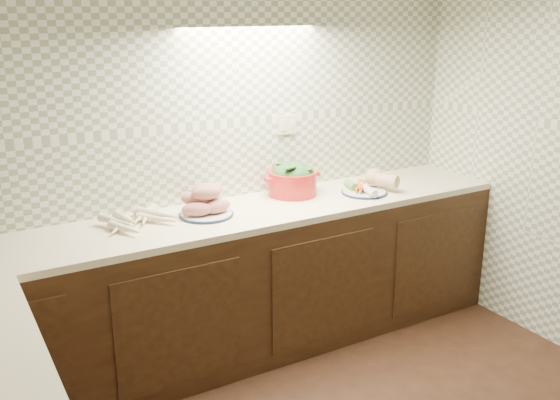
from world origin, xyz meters
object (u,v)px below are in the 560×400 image
dutch_oven (293,179)px  veg_plate (369,184)px  onion_bowl (204,201)px  parsnip_pile (143,221)px  sweet_potato_plate (205,203)px

dutch_oven → veg_plate: (0.47, -0.18, -0.06)m
onion_bowl → dutch_oven: (0.60, -0.01, 0.06)m
parsnip_pile → dutch_oven: dutch_oven is taller
veg_plate → parsnip_pile: bearing=177.7°
onion_bowl → veg_plate: veg_plate is taller
parsnip_pile → veg_plate: bearing=-2.3°
sweet_potato_plate → onion_bowl: 0.12m
sweet_potato_plate → dutch_oven: bearing=8.8°
dutch_oven → veg_plate: size_ratio=1.02×
parsnip_pile → onion_bowl: bearing=17.2°
parsnip_pile → sweet_potato_plate: 0.38m
parsnip_pile → sweet_potato_plate: (0.37, 0.02, 0.04)m
sweet_potato_plate → veg_plate: 1.11m
sweet_potato_plate → veg_plate: (1.11, -0.08, -0.02)m
parsnip_pile → dutch_oven: bearing=6.5°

